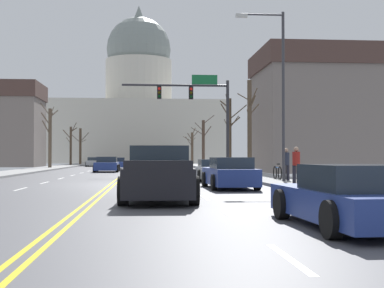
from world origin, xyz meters
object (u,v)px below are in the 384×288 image
sedan_near_00 (150,168)px  pedestrian_00 (296,163)px  signal_gantry (199,103)px  pickup_truck_near_03 (159,176)px  street_lamp_right (277,81)px  sedan_near_04 (350,198)px  sedan_oncoming_02 (94,162)px  sedan_near_01 (214,170)px  sedan_oncoming_01 (117,163)px  bicycle_parked (277,172)px  sedan_near_02 (230,174)px  pedestrian_01 (286,163)px  sedan_oncoming_00 (107,165)px

sedan_near_00 → pedestrian_00: size_ratio=2.79×
sedan_near_00 → signal_gantry: bearing=40.6°
pedestrian_00 → sedan_near_00: bearing=116.3°
pickup_truck_near_03 → street_lamp_right: bearing=57.2°
sedan_near_04 → sedan_oncoming_02: 61.20m
street_lamp_right → sedan_near_01: street_lamp_right is taller
pedestrian_00 → sedan_oncoming_02: bearing=106.0°
street_lamp_right → pickup_truck_near_03: bearing=-122.8°
sedan_oncoming_01 → sedan_oncoming_02: sedan_oncoming_02 is taller
sedan_oncoming_01 → sedan_oncoming_02: bearing=106.1°
sedan_near_01 → sedan_oncoming_02: 42.19m
sedan_near_01 → sedan_near_04: 19.39m
pickup_truck_near_03 → sedan_near_04: size_ratio=1.15×
pedestrian_00 → bicycle_parked: size_ratio=0.91×
sedan_near_04 → bicycle_parked: (2.97, 17.80, -0.07)m
street_lamp_right → sedan_near_04: bearing=-98.9°
sedan_near_02 → pedestrian_01: size_ratio=2.86×
sedan_near_04 → sedan_oncoming_00: bearing=101.2°
street_lamp_right → pedestrian_00: size_ratio=5.06×
sedan_near_00 → sedan_near_01: 8.05m
signal_gantry → pedestrian_00: (2.82, -16.06, -4.22)m
street_lamp_right → sedan_near_00: size_ratio=1.81×
street_lamp_right → sedan_oncoming_01: bearing=106.3°
sedan_near_01 → signal_gantry: bearing=89.1°
sedan_oncoming_02 → sedan_oncoming_01: bearing=-73.9°
sedan_oncoming_02 → pedestrian_01: pedestrian_01 is taller
sedan_oncoming_00 → sedan_oncoming_01: size_ratio=0.99×
sedan_near_01 → pedestrian_00: (2.99, -5.69, 0.48)m
sedan_near_00 → pedestrian_01: bearing=-57.5°
sedan_near_02 → pedestrian_00: size_ratio=2.83×
sedan_near_00 → sedan_oncoming_00: sedan_oncoming_00 is taller
bicycle_parked → sedan_oncoming_00: bearing=118.9°
sedan_near_00 → bicycle_parked: (6.57, -8.88, -0.05)m
street_lamp_right → sedan_near_01: size_ratio=1.83×
signal_gantry → bicycle_parked: bearing=-76.0°
signal_gantry → sedan_near_01: signal_gantry is taller
sedan_near_02 → sedan_oncoming_02: sedan_near_02 is taller
street_lamp_right → sedan_near_04: (-2.45, -15.69, -4.43)m
sedan_near_01 → sedan_oncoming_02: size_ratio=0.96×
sedan_oncoming_00 → pedestrian_00: (9.99, -22.48, 0.44)m
sedan_oncoming_01 → sedan_oncoming_02: (-3.55, 12.29, 0.01)m
signal_gantry → sedan_oncoming_02: (-10.55, 30.52, -4.69)m
sedan_near_01 → pickup_truck_near_03: 13.23m
sedan_oncoming_01 → bicycle_parked: sedan_oncoming_01 is taller
bicycle_parked → pickup_truck_near_03: bearing=-119.7°
sedan_oncoming_00 → bicycle_parked: bearing=-61.1°
sedan_oncoming_02 → bicycle_parked: 44.58m
pedestrian_01 → sedan_oncoming_02: bearing=107.1°
sedan_near_02 → pedestrian_01: 5.18m
sedan_oncoming_02 → pedestrian_01: 46.06m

